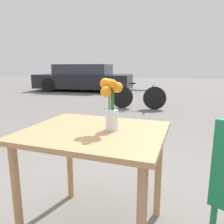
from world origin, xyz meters
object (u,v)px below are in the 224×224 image
Objects in this scene: table_front at (95,147)px; parked_car at (84,78)px; flower_vase at (111,102)px; bicycle at (138,97)px.

table_front is 9.01m from parked_car.
flower_vase is at bearing -67.84° from parked_car.
table_front is at bearing -86.39° from bicycle.
bicycle is at bearing 93.61° from table_front.
bicycle is (-0.39, 4.51, -0.59)m from flower_vase.
flower_vase is (0.10, 0.03, 0.29)m from table_front.
parked_car is (-3.01, 3.84, 0.26)m from bicycle.
table_front is 4.56m from bicycle.
flower_vase is at bearing -85.09° from bicycle.
flower_vase reaches higher than table_front.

